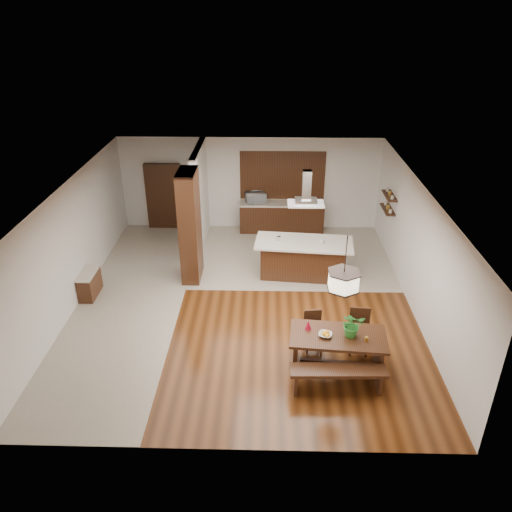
{
  "coord_description": "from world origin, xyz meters",
  "views": [
    {
      "loc": [
        0.56,
        -10.28,
        6.56
      ],
      "look_at": [
        0.3,
        0.0,
        1.25
      ],
      "focal_mm": 35.0,
      "sensor_mm": 36.0,
      "label": 1
    }
  ],
  "objects_px": {
    "kitchen_island": "(303,258)",
    "range_hood": "(307,188)",
    "dining_bench": "(337,380)",
    "dining_chair_left": "(314,331)",
    "microwave": "(256,198)",
    "dining_table": "(338,344)",
    "foliage_plant": "(352,325)",
    "dining_chair_right": "(359,332)",
    "hallway_console": "(90,284)",
    "fruit_bowl": "(325,335)",
    "pendant_lantern": "(345,269)"
  },
  "relations": [
    {
      "from": "hallway_console",
      "to": "fruit_bowl",
      "type": "height_order",
      "value": "fruit_bowl"
    },
    {
      "from": "dining_bench",
      "to": "dining_chair_left",
      "type": "height_order",
      "value": "dining_chair_left"
    },
    {
      "from": "foliage_plant",
      "to": "microwave",
      "type": "bearing_deg",
      "value": 107.04
    },
    {
      "from": "fruit_bowl",
      "to": "range_hood",
      "type": "distance_m",
      "value": 4.08
    },
    {
      "from": "pendant_lantern",
      "to": "fruit_bowl",
      "type": "bearing_deg",
      "value": -172.41
    },
    {
      "from": "pendant_lantern",
      "to": "foliage_plant",
      "type": "relative_size",
      "value": 2.66
    },
    {
      "from": "fruit_bowl",
      "to": "dining_chair_right",
      "type": "bearing_deg",
      "value": 35.9
    },
    {
      "from": "dining_chair_left",
      "to": "microwave",
      "type": "height_order",
      "value": "microwave"
    },
    {
      "from": "range_hood",
      "to": "microwave",
      "type": "relative_size",
      "value": 1.53
    },
    {
      "from": "hallway_console",
      "to": "dining_chair_left",
      "type": "xyz_separation_m",
      "value": [
        5.35,
        -1.98,
        0.11
      ]
    },
    {
      "from": "dining_chair_right",
      "to": "fruit_bowl",
      "type": "xyz_separation_m",
      "value": [
        -0.77,
        -0.56,
        0.33
      ]
    },
    {
      "from": "dining_bench",
      "to": "microwave",
      "type": "xyz_separation_m",
      "value": [
        -1.71,
        7.25,
        0.86
      ]
    },
    {
      "from": "fruit_bowl",
      "to": "range_hood",
      "type": "xyz_separation_m",
      "value": [
        -0.19,
        3.73,
        1.66
      ]
    },
    {
      "from": "hallway_console",
      "to": "dining_chair_left",
      "type": "relative_size",
      "value": 1.05
    },
    {
      "from": "hallway_console",
      "to": "dining_table",
      "type": "height_order",
      "value": "dining_table"
    },
    {
      "from": "dining_bench",
      "to": "range_hood",
      "type": "distance_m",
      "value": 4.91
    },
    {
      "from": "dining_bench",
      "to": "pendant_lantern",
      "type": "height_order",
      "value": "pendant_lantern"
    },
    {
      "from": "dining_table",
      "to": "dining_chair_right",
      "type": "distance_m",
      "value": 0.74
    },
    {
      "from": "hallway_console",
      "to": "dining_bench",
      "type": "height_order",
      "value": "hallway_console"
    },
    {
      "from": "kitchen_island",
      "to": "range_hood",
      "type": "relative_size",
      "value": 2.86
    },
    {
      "from": "dining_chair_left",
      "to": "kitchen_island",
      "type": "bearing_deg",
      "value": 83.89
    },
    {
      "from": "fruit_bowl",
      "to": "dining_table",
      "type": "bearing_deg",
      "value": 7.59
    },
    {
      "from": "dining_chair_right",
      "to": "microwave",
      "type": "relative_size",
      "value": 1.62
    },
    {
      "from": "dining_table",
      "to": "kitchen_island",
      "type": "xyz_separation_m",
      "value": [
        -0.45,
        3.69,
        -0.04
      ]
    },
    {
      "from": "dining_chair_right",
      "to": "range_hood",
      "type": "relative_size",
      "value": 1.06
    },
    {
      "from": "dining_bench",
      "to": "foliage_plant",
      "type": "relative_size",
      "value": 3.63
    },
    {
      "from": "dining_chair_left",
      "to": "dining_chair_right",
      "type": "height_order",
      "value": "dining_chair_right"
    },
    {
      "from": "foliage_plant",
      "to": "kitchen_island",
      "type": "relative_size",
      "value": 0.19
    },
    {
      "from": "pendant_lantern",
      "to": "fruit_bowl",
      "type": "relative_size",
      "value": 5.09
    },
    {
      "from": "dining_chair_right",
      "to": "dining_chair_left",
      "type": "bearing_deg",
      "value": -179.99
    },
    {
      "from": "foliage_plant",
      "to": "dining_bench",
      "type": "bearing_deg",
      "value": -114.45
    },
    {
      "from": "dining_chair_left",
      "to": "hallway_console",
      "type": "bearing_deg",
      "value": 152.87
    },
    {
      "from": "range_hood",
      "to": "pendant_lantern",
      "type": "bearing_deg",
      "value": -82.99
    },
    {
      "from": "microwave",
      "to": "kitchen_island",
      "type": "bearing_deg",
      "value": -83.9
    },
    {
      "from": "dining_bench",
      "to": "dining_chair_left",
      "type": "bearing_deg",
      "value": 105.52
    },
    {
      "from": "fruit_bowl",
      "to": "range_hood",
      "type": "height_order",
      "value": "range_hood"
    },
    {
      "from": "foliage_plant",
      "to": "range_hood",
      "type": "distance_m",
      "value": 4.02
    },
    {
      "from": "dining_chair_left",
      "to": "pendant_lantern",
      "type": "xyz_separation_m",
      "value": [
        0.41,
        -0.61,
        1.82
      ]
    },
    {
      "from": "dining_bench",
      "to": "pendant_lantern",
      "type": "bearing_deg",
      "value": 84.96
    },
    {
      "from": "dining_chair_right",
      "to": "hallway_console",
      "type": "bearing_deg",
      "value": 166.89
    },
    {
      "from": "dining_chair_left",
      "to": "dining_chair_right",
      "type": "xyz_separation_m",
      "value": [
        0.93,
        -0.08,
        0.06
      ]
    },
    {
      "from": "microwave",
      "to": "dining_table",
      "type": "bearing_deg",
      "value": -93.33
    },
    {
      "from": "hallway_console",
      "to": "foliage_plant",
      "type": "xyz_separation_m",
      "value": [
        6.01,
        -2.58,
        0.71
      ]
    },
    {
      "from": "dining_chair_left",
      "to": "dining_bench",
      "type": "bearing_deg",
      "value": -81.34
    },
    {
      "from": "kitchen_island",
      "to": "range_hood",
      "type": "xyz_separation_m",
      "value": [
        0.0,
        0.0,
        1.94
      ]
    },
    {
      "from": "dining_chair_right",
      "to": "fruit_bowl",
      "type": "distance_m",
      "value": 1.01
    },
    {
      "from": "hallway_console",
      "to": "kitchen_island",
      "type": "height_order",
      "value": "kitchen_island"
    },
    {
      "from": "dining_bench",
      "to": "dining_chair_right",
      "type": "relative_size",
      "value": 1.87
    },
    {
      "from": "pendant_lantern",
      "to": "microwave",
      "type": "bearing_deg",
      "value": 105.06
    },
    {
      "from": "dining_chair_right",
      "to": "kitchen_island",
      "type": "relative_size",
      "value": 0.37
    }
  ]
}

